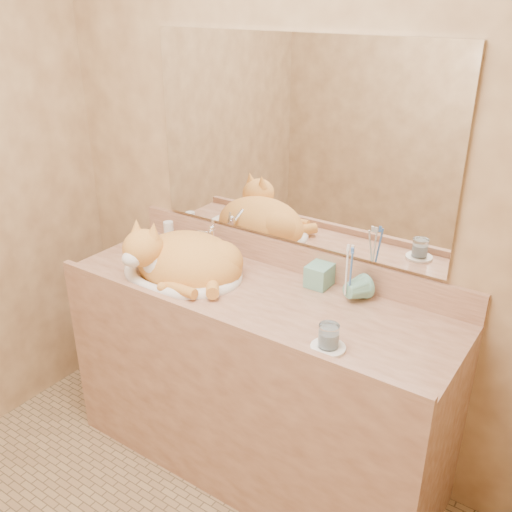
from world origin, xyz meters
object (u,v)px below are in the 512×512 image
Objects in this scene: soap_dispenser at (314,267)px; water_glass at (329,336)px; sink_basin at (182,255)px; cat at (182,258)px; vanity_counter at (255,382)px; toothbrush_cup at (347,292)px.

water_glass is (0.24, -0.33, -0.05)m from soap_dispenser.
sink_basin reaches higher than water_glass.
water_glass is at bearing -53.47° from soap_dispenser.
cat is (0.02, -0.02, -0.00)m from sink_basin.
vanity_counter is 16.02× the size of toothbrush_cup.
sink_basin is 0.03m from cat.
toothbrush_cup is (0.66, 0.17, -0.04)m from cat.
cat is at bearing -34.84° from sink_basin.
cat is at bearing -173.40° from vanity_counter.
sink_basin is at bearing -161.88° from soap_dispenser.
toothbrush_cup is 0.32m from water_glass.
vanity_counter is at bearing 13.20° from sink_basin.
soap_dispenser reaches higher than sink_basin.
sink_basin is 1.13× the size of cat.
soap_dispenser is 0.41m from water_glass.
sink_basin is 2.58× the size of soap_dispenser.
soap_dispenser is (0.51, 0.19, 0.02)m from cat.
sink_basin is at bearing -167.13° from toothbrush_cup.
soap_dispenser is 2.51× the size of water_glass.
vanity_counter is at bearing -2.42° from cat.
water_glass is (0.08, -0.31, 0.00)m from toothbrush_cup.
cat is at bearing 169.62° from water_glass.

